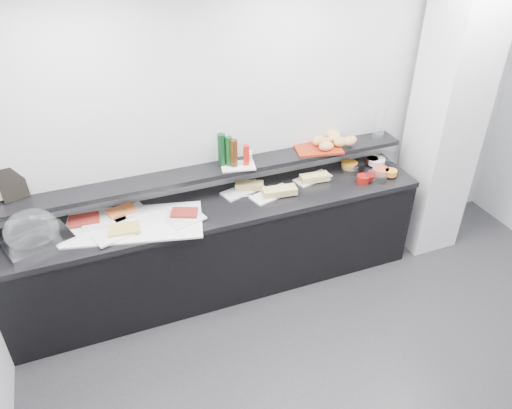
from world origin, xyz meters
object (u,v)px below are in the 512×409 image
object	(u,v)px
bread_tray	(318,148)
carafe	(379,124)
sandwich_plate_mid	(272,194)
framed_print	(12,184)
condiment_tray	(238,166)
cloche_base	(38,242)

from	to	relation	value
bread_tray	carafe	size ratio (longest dim) A/B	1.37
sandwich_plate_mid	framed_print	world-z (taller)	framed_print
framed_print	bread_tray	xyz separation A→B (m)	(2.52, -0.09, -0.12)
condiment_tray	cloche_base	bearing A→B (deg)	-162.89
sandwich_plate_mid	carafe	size ratio (longest dim) A/B	1.27
carafe	cloche_base	bearing A→B (deg)	-176.63
framed_print	bread_tray	distance (m)	2.53
sandwich_plate_mid	condiment_tray	world-z (taller)	condiment_tray
sandwich_plate_mid	bread_tray	xyz separation A→B (m)	(0.53, 0.20, 0.25)
carafe	sandwich_plate_mid	bearing A→B (deg)	-170.82
bread_tray	condiment_tray	bearing A→B (deg)	-165.08
framed_print	condiment_tray	world-z (taller)	framed_print
framed_print	condiment_tray	bearing A→B (deg)	-21.98
cloche_base	carafe	size ratio (longest dim) A/B	1.55
cloche_base	condiment_tray	size ratio (longest dim) A/B	1.65
framed_print	sandwich_plate_mid	bearing A→B (deg)	-25.81
condiment_tray	sandwich_plate_mid	bearing A→B (deg)	-19.93
condiment_tray	bread_tray	bearing A→B (deg)	15.28
cloche_base	framed_print	distance (m)	0.47
sandwich_plate_mid	condiment_tray	xyz separation A→B (m)	(-0.25, 0.15, 0.25)
framed_print	condiment_tray	distance (m)	1.75
sandwich_plate_mid	bread_tray	world-z (taller)	bread_tray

